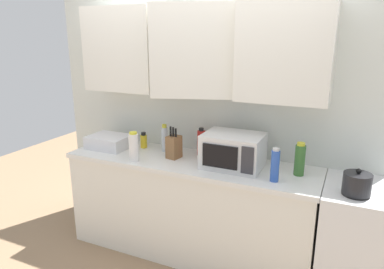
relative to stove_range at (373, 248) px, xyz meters
name	(u,v)px	position (x,y,z in m)	size (l,w,h in m)	color
wall_back_with_cabinets	(200,80)	(-1.50, 0.25, 1.12)	(3.09, 0.54, 2.60)	silver
counter_run	(190,207)	(-1.50, 0.02, 0.00)	(2.22, 0.63, 0.90)	white
stove_range	(373,248)	(0.00, 0.00, 0.00)	(0.76, 0.64, 0.91)	silver
kettle	(357,183)	(-0.17, -0.14, 0.53)	(0.19, 0.19, 0.18)	black
microwave	(233,151)	(-1.10, 0.02, 0.59)	(0.48, 0.37, 0.28)	silver
dish_rack	(109,142)	(-2.35, 0.02, 0.51)	(0.38, 0.30, 0.12)	silver
knife_block	(174,147)	(-1.65, 0.02, 0.55)	(0.12, 0.14, 0.29)	brown
bottle_white_jar	(134,147)	(-1.93, -0.19, 0.57)	(0.08, 0.08, 0.26)	white
bottle_green_oil	(300,159)	(-0.58, 0.07, 0.58)	(0.08, 0.08, 0.26)	#386B2D
bottle_red_sauce	(201,142)	(-1.46, 0.19, 0.57)	(0.07, 0.07, 0.25)	red
bottle_clear_tall	(165,139)	(-1.82, 0.15, 0.57)	(0.06, 0.06, 0.26)	silver
bottle_yellow_mustard	(144,141)	(-2.05, 0.16, 0.52)	(0.06, 0.06, 0.15)	gold
bottle_blue_cleaner	(275,165)	(-0.73, -0.13, 0.57)	(0.06, 0.06, 0.26)	#2D56B7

